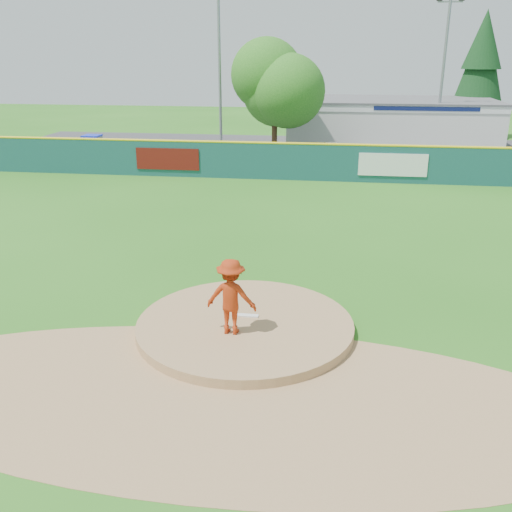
# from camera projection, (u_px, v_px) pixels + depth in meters

# --- Properties ---
(ground) EXTENTS (120.00, 120.00, 0.00)m
(ground) POSITION_uv_depth(u_px,v_px,m) (245.00, 330.00, 14.54)
(ground) COLOR #286B19
(ground) RESTS_ON ground
(pitchers_mound) EXTENTS (5.50, 5.50, 0.50)m
(pitchers_mound) POSITION_uv_depth(u_px,v_px,m) (245.00, 330.00, 14.54)
(pitchers_mound) COLOR #9E774C
(pitchers_mound) RESTS_ON ground
(pitching_rubber) EXTENTS (0.60, 0.15, 0.04)m
(pitching_rubber) POSITION_uv_depth(u_px,v_px,m) (247.00, 316.00, 14.73)
(pitching_rubber) COLOR white
(pitching_rubber) RESTS_ON pitchers_mound
(infield_dirt_arc) EXTENTS (15.40, 15.40, 0.01)m
(infield_dirt_arc) POSITION_uv_depth(u_px,v_px,m) (222.00, 397.00, 11.75)
(infield_dirt_arc) COLOR #9E774C
(infield_dirt_arc) RESTS_ON ground
(parking_lot) EXTENTS (44.00, 16.00, 0.02)m
(parking_lot) POSITION_uv_depth(u_px,v_px,m) (306.00, 153.00, 39.68)
(parking_lot) COLOR #38383A
(parking_lot) RESTS_ON ground
(pitcher) EXTENTS (1.26, 0.78, 1.88)m
(pitcher) POSITION_uv_depth(u_px,v_px,m) (231.00, 297.00, 13.60)
(pitcher) COLOR #A32C0D
(pitcher) RESTS_ON pitchers_mound
(van) EXTENTS (4.87, 3.22, 1.24)m
(van) POSITION_uv_depth(u_px,v_px,m) (337.00, 153.00, 35.99)
(van) COLOR silver
(van) RESTS_ON parking_lot
(pool_building_grp) EXTENTS (15.20, 8.20, 3.31)m
(pool_building_grp) POSITION_uv_depth(u_px,v_px,m) (390.00, 121.00, 42.99)
(pool_building_grp) COLOR silver
(pool_building_grp) RESTS_ON ground
(fence_banners) EXTENTS (15.94, 0.04, 1.20)m
(fence_banners) POSITION_uv_depth(u_px,v_px,m) (277.00, 162.00, 31.03)
(fence_banners) COLOR #60130D
(fence_banners) RESTS_ON ground
(playground_slide) EXTENTS (1.06, 2.98, 1.64)m
(playground_slide) POSITION_uv_depth(u_px,v_px,m) (92.00, 148.00, 36.48)
(playground_slide) COLOR #1A30E3
(playground_slide) RESTS_ON ground
(outfield_fence) EXTENTS (40.00, 0.14, 2.07)m
(outfield_fence) POSITION_uv_depth(u_px,v_px,m) (297.00, 160.00, 30.93)
(outfield_fence) COLOR #164849
(outfield_fence) RESTS_ON ground
(deciduous_tree) EXTENTS (5.60, 5.60, 7.36)m
(deciduous_tree) POSITION_uv_depth(u_px,v_px,m) (275.00, 86.00, 36.54)
(deciduous_tree) COLOR #382314
(deciduous_tree) RESTS_ON ground
(conifer_tree) EXTENTS (4.40, 4.40, 9.50)m
(conifer_tree) POSITION_uv_depth(u_px,v_px,m) (481.00, 66.00, 44.48)
(conifer_tree) COLOR #382314
(conifer_tree) RESTS_ON ground
(light_pole_left) EXTENTS (1.75, 0.25, 11.00)m
(light_pole_left) POSITION_uv_depth(u_px,v_px,m) (219.00, 61.00, 38.41)
(light_pole_left) COLOR gray
(light_pole_left) RESTS_ON ground
(light_pole_right) EXTENTS (1.75, 0.25, 10.00)m
(light_pole_right) POSITION_uv_depth(u_px,v_px,m) (443.00, 69.00, 38.48)
(light_pole_right) COLOR gray
(light_pole_right) RESTS_ON ground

